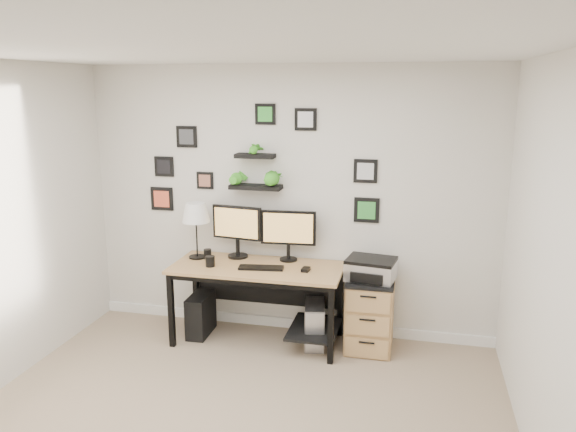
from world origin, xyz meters
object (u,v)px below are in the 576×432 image
(table_lamp, at_px, (196,214))
(pc_tower_black, at_px, (201,314))
(file_cabinet, at_px, (370,314))
(desk, at_px, (262,278))
(monitor_left, at_px, (237,228))
(pc_tower_grey, at_px, (315,324))
(monitor_right, at_px, (288,231))
(printer, at_px, (371,269))
(mug, at_px, (210,261))

(table_lamp, distance_m, pc_tower_black, 0.99)
(table_lamp, height_order, file_cabinet, table_lamp)
(desk, relative_size, table_lamp, 2.92)
(monitor_left, bearing_deg, table_lamp, -165.13)
(pc_tower_grey, bearing_deg, monitor_right, 146.87)
(monitor_right, bearing_deg, desk, -136.18)
(monitor_right, bearing_deg, pc_tower_grey, -33.13)
(pc_tower_grey, distance_m, printer, 0.76)
(monitor_right, xyz_separation_m, pc_tower_black, (-0.83, -0.22, -0.84))
(pc_tower_grey, height_order, file_cabinet, file_cabinet)
(monitor_right, xyz_separation_m, table_lamp, (-0.89, -0.11, 0.15))
(pc_tower_black, relative_size, file_cabinet, 0.61)
(pc_tower_black, bearing_deg, file_cabinet, 1.44)
(desk, height_order, pc_tower_black, desk)
(mug, height_order, file_cabinet, mug)
(desk, bearing_deg, pc_tower_black, -178.34)
(monitor_right, xyz_separation_m, printer, (0.80, -0.14, -0.27))
(pc_tower_black, bearing_deg, mug, -38.02)
(mug, relative_size, pc_tower_grey, 0.23)
(desk, relative_size, file_cabinet, 2.39)
(mug, relative_size, pc_tower_black, 0.24)
(monitor_right, distance_m, table_lamp, 0.91)
(pc_tower_grey, bearing_deg, file_cabinet, 6.22)
(monitor_left, xyz_separation_m, pc_tower_grey, (0.81, -0.19, -0.85))
(monitor_right, relative_size, printer, 1.12)
(mug, height_order, pc_tower_black, mug)
(file_cabinet, bearing_deg, printer, 134.30)
(table_lamp, xyz_separation_m, pc_tower_grey, (1.19, -0.08, -0.99))
(monitor_left, xyz_separation_m, printer, (1.31, -0.13, -0.28))
(pc_tower_black, distance_m, pc_tower_grey, 1.14)
(monitor_right, height_order, pc_tower_black, monitor_right)
(monitor_right, relative_size, pc_tower_black, 1.30)
(mug, xyz_separation_m, pc_tower_black, (-0.16, 0.12, -0.60))
(table_lamp, height_order, pc_tower_grey, table_lamp)
(monitor_left, distance_m, pc_tower_black, 0.93)
(monitor_left, height_order, monitor_right, monitor_left)
(printer, bearing_deg, monitor_right, 170.34)
(file_cabinet, bearing_deg, pc_tower_grey, -173.78)
(mug, height_order, pc_tower_grey, mug)
(table_lamp, bearing_deg, printer, -0.83)
(table_lamp, bearing_deg, pc_tower_grey, -4.08)
(desk, bearing_deg, mug, -162.94)
(file_cabinet, relative_size, printer, 1.41)
(table_lamp, relative_size, printer, 1.16)
(desk, xyz_separation_m, monitor_right, (0.21, 0.20, 0.42))
(monitor_left, bearing_deg, desk, -32.10)
(desk, distance_m, file_cabinet, 1.06)
(monitor_left, distance_m, printer, 1.35)
(monitor_left, height_order, file_cabinet, monitor_left)
(file_cabinet, distance_m, printer, 0.43)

